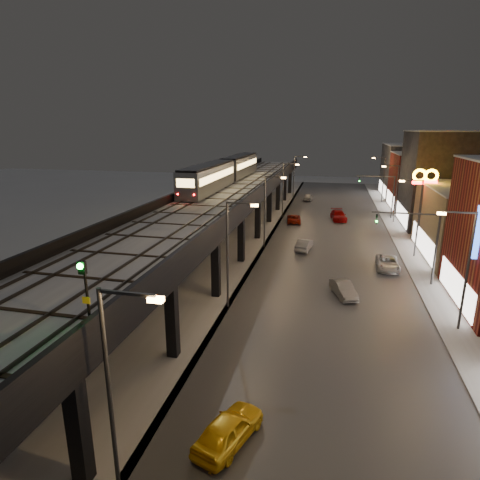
{
  "coord_description": "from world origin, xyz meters",
  "views": [
    {
      "loc": [
        7.26,
        -16.86,
        14.54
      ],
      "look_at": [
        -0.41,
        16.24,
        5.0
      ],
      "focal_mm": 30.0,
      "sensor_mm": 36.0,
      "label": 1
    }
  ],
  "objects_px": {
    "rail_signal": "(84,281)",
    "car_near_white": "(304,245)",
    "car_taxi": "(229,430)",
    "car_onc_silver": "(343,290)",
    "car_mid_silver": "(294,219)",
    "subway_train": "(226,171)",
    "car_onc_white": "(338,216)",
    "car_far_white": "(308,197)",
    "car_onc_dark": "(388,264)"
  },
  "relations": [
    {
      "from": "car_taxi",
      "to": "car_near_white",
      "type": "bearing_deg",
      "value": -73.15
    },
    {
      "from": "car_onc_silver",
      "to": "car_onc_dark",
      "type": "relative_size",
      "value": 0.84
    },
    {
      "from": "rail_signal",
      "to": "car_near_white",
      "type": "height_order",
      "value": "rail_signal"
    },
    {
      "from": "car_onc_white",
      "to": "car_onc_dark",
      "type": "bearing_deg",
      "value": -86.12
    },
    {
      "from": "car_taxi",
      "to": "car_onc_silver",
      "type": "bearing_deg",
      "value": -87.55
    },
    {
      "from": "car_mid_silver",
      "to": "car_taxi",
      "type": "bearing_deg",
      "value": 85.6
    },
    {
      "from": "car_taxi",
      "to": "car_near_white",
      "type": "height_order",
      "value": "car_taxi"
    },
    {
      "from": "subway_train",
      "to": "car_onc_white",
      "type": "xyz_separation_m",
      "value": [
        16.99,
        6.66,
        -7.53
      ]
    },
    {
      "from": "car_taxi",
      "to": "car_near_white",
      "type": "xyz_separation_m",
      "value": [
        1.16,
        32.27,
        -0.04
      ]
    },
    {
      "from": "car_taxi",
      "to": "car_onc_silver",
      "type": "height_order",
      "value": "car_taxi"
    },
    {
      "from": "rail_signal",
      "to": "car_onc_white",
      "type": "bearing_deg",
      "value": 78.59
    },
    {
      "from": "car_onc_dark",
      "to": "subway_train",
      "type": "bearing_deg",
      "value": 144.93
    },
    {
      "from": "car_far_white",
      "to": "car_mid_silver",
      "type": "bearing_deg",
      "value": 90.71
    },
    {
      "from": "car_onc_dark",
      "to": "car_onc_white",
      "type": "distance_m",
      "value": 23.37
    },
    {
      "from": "car_near_white",
      "to": "car_onc_silver",
      "type": "bearing_deg",
      "value": 116.42
    },
    {
      "from": "car_onc_silver",
      "to": "car_onc_white",
      "type": "height_order",
      "value": "car_onc_white"
    },
    {
      "from": "car_mid_silver",
      "to": "car_onc_white",
      "type": "relative_size",
      "value": 0.85
    },
    {
      "from": "car_onc_silver",
      "to": "car_onc_white",
      "type": "bearing_deg",
      "value": 71.35
    },
    {
      "from": "car_taxi",
      "to": "car_onc_white",
      "type": "distance_m",
      "value": 50.46
    },
    {
      "from": "car_taxi",
      "to": "car_onc_dark",
      "type": "relative_size",
      "value": 0.91
    },
    {
      "from": "car_near_white",
      "to": "car_mid_silver",
      "type": "xyz_separation_m",
      "value": [
        -2.73,
        14.72,
        -0.06
      ]
    },
    {
      "from": "car_mid_silver",
      "to": "car_onc_dark",
      "type": "relative_size",
      "value": 0.96
    },
    {
      "from": "car_taxi",
      "to": "car_onc_white",
      "type": "height_order",
      "value": "car_onc_white"
    },
    {
      "from": "subway_train",
      "to": "car_onc_dark",
      "type": "relative_size",
      "value": 7.35
    },
    {
      "from": "car_near_white",
      "to": "car_taxi",
      "type": "bearing_deg",
      "value": 95.9
    },
    {
      "from": "rail_signal",
      "to": "car_near_white",
      "type": "bearing_deg",
      "value": 79.47
    },
    {
      "from": "subway_train",
      "to": "car_onc_silver",
      "type": "bearing_deg",
      "value": -54.89
    },
    {
      "from": "car_mid_silver",
      "to": "car_onc_silver",
      "type": "distance_m",
      "value": 28.93
    },
    {
      "from": "rail_signal",
      "to": "car_far_white",
      "type": "xyz_separation_m",
      "value": [
        4.59,
        69.74,
        -7.96
      ]
    },
    {
      "from": "car_mid_silver",
      "to": "car_onc_silver",
      "type": "relative_size",
      "value": 1.13
    },
    {
      "from": "car_onc_dark",
      "to": "car_onc_white",
      "type": "relative_size",
      "value": 0.89
    },
    {
      "from": "rail_signal",
      "to": "car_onc_dark",
      "type": "distance_m",
      "value": 34.41
    },
    {
      "from": "car_onc_dark",
      "to": "car_near_white",
      "type": "bearing_deg",
      "value": 153.0
    },
    {
      "from": "subway_train",
      "to": "rail_signal",
      "type": "bearing_deg",
      "value": -82.04
    },
    {
      "from": "car_far_white",
      "to": "subway_train",
      "type": "bearing_deg",
      "value": 68.57
    },
    {
      "from": "car_taxi",
      "to": "subway_train",
      "type": "bearing_deg",
      "value": -56.1
    },
    {
      "from": "car_taxi",
      "to": "car_onc_dark",
      "type": "xyz_separation_m",
      "value": [
        10.3,
        27.35,
        -0.08
      ]
    },
    {
      "from": "subway_train",
      "to": "car_far_white",
      "type": "relative_size",
      "value": 8.23
    },
    {
      "from": "car_taxi",
      "to": "car_mid_silver",
      "type": "xyz_separation_m",
      "value": [
        -1.57,
        46.99,
        -0.11
      ]
    },
    {
      "from": "car_taxi",
      "to": "car_near_white",
      "type": "relative_size",
      "value": 1.03
    },
    {
      "from": "car_near_white",
      "to": "car_onc_white",
      "type": "relative_size",
      "value": 0.79
    },
    {
      "from": "car_taxi",
      "to": "car_onc_silver",
      "type": "distance_m",
      "value": 19.78
    },
    {
      "from": "car_mid_silver",
      "to": "subway_train",
      "type": "bearing_deg",
      "value": 12.63
    },
    {
      "from": "rail_signal",
      "to": "car_onc_silver",
      "type": "relative_size",
      "value": 0.73
    },
    {
      "from": "car_mid_silver",
      "to": "car_onc_dark",
      "type": "xyz_separation_m",
      "value": [
        11.87,
        -19.64,
        0.03
      ]
    },
    {
      "from": "rail_signal",
      "to": "car_onc_dark",
      "type": "height_order",
      "value": "rail_signal"
    },
    {
      "from": "car_near_white",
      "to": "car_onc_silver",
      "type": "height_order",
      "value": "car_near_white"
    },
    {
      "from": "subway_train",
      "to": "car_mid_silver",
      "type": "bearing_deg",
      "value": 18.95
    },
    {
      "from": "car_taxi",
      "to": "car_onc_white",
      "type": "relative_size",
      "value": 0.82
    },
    {
      "from": "rail_signal",
      "to": "car_onc_white",
      "type": "xyz_separation_m",
      "value": [
        10.59,
        52.45,
        -7.91
      ]
    }
  ]
}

